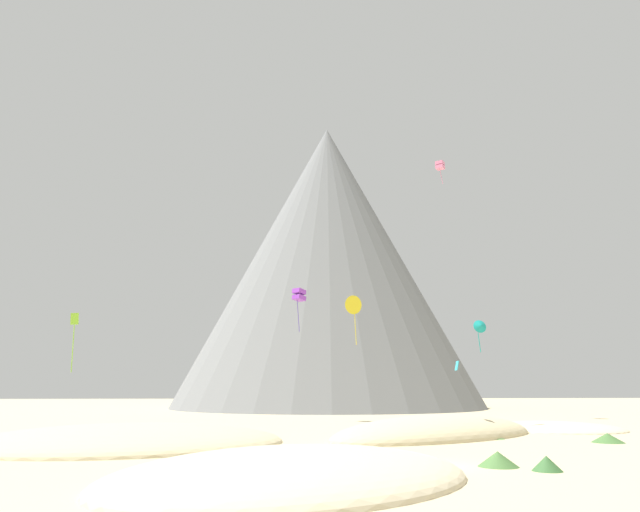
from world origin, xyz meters
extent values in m
plane|color=#CCBA8E|center=(0.00, 0.00, 0.00)|extent=(400.00, 400.00, 0.00)
ellipsoid|color=beige|center=(-8.24, -4.59, 0.00)|extent=(24.60, 24.04, 2.98)
ellipsoid|color=beige|center=(5.73, 19.30, 0.00)|extent=(26.56, 23.54, 3.83)
ellipsoid|color=beige|center=(20.37, 27.24, 0.00)|extent=(19.88, 20.06, 1.62)
ellipsoid|color=beige|center=(-20.52, 14.02, 0.00)|extent=(29.54, 26.43, 3.12)
cone|color=#386633|center=(5.44, -2.52, 0.40)|extent=(2.28, 2.28, 0.79)
cone|color=#568442|center=(9.67, 16.65, 0.21)|extent=(2.73, 2.73, 0.42)
cone|color=#477238|center=(3.50, -0.64, 0.42)|extent=(3.21, 3.21, 0.84)
cone|color=#477238|center=(17.83, 12.56, 0.37)|extent=(3.12, 3.12, 0.74)
cone|color=slate|center=(2.70, 95.15, 33.12)|extent=(92.93, 92.93, 66.24)
cone|color=slate|center=(-8.24, 94.69, 17.82)|extent=(46.33, 46.33, 35.64)
cube|color=#33BCDB|center=(7.71, 18.87, 6.31)|extent=(0.26, 0.75, 0.88)
cube|color=#8CD133|center=(-27.83, 21.01, 10.59)|extent=(0.75, 0.19, 1.11)
cylinder|color=#8CD133|center=(-27.74, 21.01, 7.86)|extent=(0.37, 0.57, 4.35)
cone|color=yellow|center=(0.26, 34.69, 14.16)|extent=(2.28, 1.14, 2.30)
cylinder|color=yellow|center=(0.52, 34.69, 11.16)|extent=(0.29, 0.34, 3.71)
cone|color=teal|center=(12.52, 25.21, 10.69)|extent=(1.43, 0.72, 1.44)
cylinder|color=teal|center=(12.30, 25.21, 8.96)|extent=(0.35, 0.36, 2.05)
cube|color=purple|center=(-5.92, 44.61, 16.47)|extent=(2.04, 2.03, 0.85)
cube|color=purple|center=(-5.92, 44.61, 17.34)|extent=(2.04, 2.03, 0.85)
cylinder|color=#5138B2|center=(-6.01, 44.61, 13.97)|extent=(0.40, 0.21, 4.36)
cube|color=pink|center=(16.77, 50.14, 38.75)|extent=(1.71, 1.71, 0.60)
cube|color=pink|center=(16.77, 50.14, 39.40)|extent=(1.71, 1.71, 0.60)
cylinder|color=pink|center=(16.88, 50.14, 37.20)|extent=(0.46, 0.09, 2.55)
camera|label=1|loc=(-9.16, -33.49, 4.36)|focal=31.89mm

